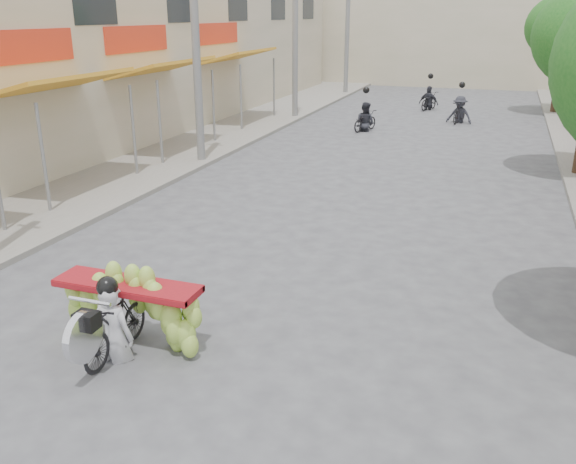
{
  "coord_description": "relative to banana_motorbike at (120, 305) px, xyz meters",
  "views": [
    {
      "loc": [
        3.23,
        -4.53,
        4.37
      ],
      "look_at": [
        0.23,
        4.03,
        1.1
      ],
      "focal_mm": 38.0,
      "sensor_mm": 36.0,
      "label": 1
    }
  ],
  "objects": [
    {
      "name": "utility_pole_back",
      "position": [
        -4.08,
        28.34,
        3.35
      ],
      "size": [
        0.6,
        0.24,
        8.0
      ],
      "color": "slate",
      "rests_on": "ground"
    },
    {
      "name": "bg_motorbike_a",
      "position": [
        -0.51,
        17.37,
        0.11
      ],
      "size": [
        0.97,
        1.5,
        1.95
      ],
      "color": "black",
      "rests_on": "ground"
    },
    {
      "name": "utility_pole_mid",
      "position": [
        -4.08,
        10.34,
        3.35
      ],
      "size": [
        0.6,
        0.24,
        8.0
      ],
      "color": "slate",
      "rests_on": "ground"
    },
    {
      "name": "far_building",
      "position": [
        1.32,
        36.34,
        2.82
      ],
      "size": [
        20.0,
        6.0,
        7.0
      ],
      "primitive_type": "cube",
      "color": "#C0B498",
      "rests_on": "ground"
    },
    {
      "name": "banana_motorbike",
      "position": [
        0.0,
        0.0,
        0.0
      ],
      "size": [
        2.2,
        1.73,
        1.97
      ],
      "color": "black",
      "rests_on": "ground"
    },
    {
      "name": "sidewalk_left",
      "position": [
        -5.68,
        13.34,
        -0.62
      ],
      "size": [
        4.0,
        60.0,
        0.12
      ],
      "primitive_type": "cube",
      "color": "gray",
      "rests_on": "ground"
    },
    {
      "name": "street_tree_far",
      "position": [
        6.72,
        24.34,
        3.11
      ],
      "size": [
        3.4,
        3.4,
        5.25
      ],
      "color": "#3A2719",
      "rests_on": "ground"
    },
    {
      "name": "utility_pole_far",
      "position": [
        -4.08,
        19.34,
        3.35
      ],
      "size": [
        0.6,
        0.24,
        8.0
      ],
      "color": "slate",
      "rests_on": "ground"
    },
    {
      "name": "ground",
      "position": [
        1.32,
        -1.66,
        -0.68
      ],
      "size": [
        120.0,
        120.0,
        0.0
      ],
      "primitive_type": "plane",
      "color": "#55555A",
      "rests_on": "ground"
    },
    {
      "name": "bg_motorbike_c",
      "position": [
        1.16,
        23.79,
        0.15
      ],
      "size": [
        1.08,
        1.57,
        1.95
      ],
      "color": "black",
      "rests_on": "ground"
    },
    {
      "name": "bg_motorbike_b",
      "position": [
        2.84,
        20.45,
        0.19
      ],
      "size": [
        1.15,
        1.64,
        1.95
      ],
      "color": "black",
      "rests_on": "ground"
    },
    {
      "name": "shophouse_row_left",
      "position": [
        -10.66,
        12.32,
        2.32
      ],
      "size": [
        9.77,
        40.0,
        6.0
      ],
      "color": "#C0B498",
      "rests_on": "ground"
    }
  ]
}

